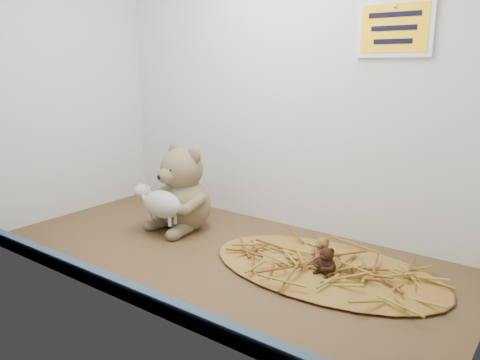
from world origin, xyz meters
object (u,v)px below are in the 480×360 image
Objects in this scene: toy_lamb at (162,204)px; mini_teddy_brown at (327,259)px; main_teddy at (184,187)px; mini_teddy_tan at (323,248)px.

toy_lamb reaches higher than mini_teddy_brown.
main_teddy reaches higher than toy_lamb.
toy_lamb is 2.52× the size of mini_teddy_brown.
mini_teddy_tan is at bearing 134.17° from mini_teddy_brown.
mini_teddy_brown is (48.19, -5.36, -7.99)cm from main_teddy.
toy_lamb is (0.00, -8.84, -2.97)cm from main_teddy.
mini_teddy_brown is (48.19, 3.49, -5.01)cm from toy_lamb.
main_teddy reaches higher than mini_teddy_tan.
mini_teddy_tan is at bearing 9.55° from main_teddy.
main_teddy is at bearing 90.00° from toy_lamb.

